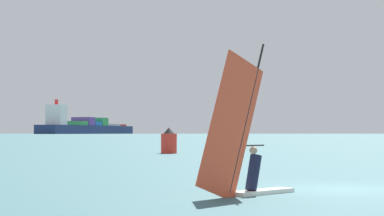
{
  "coord_description": "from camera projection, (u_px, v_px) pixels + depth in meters",
  "views": [
    {
      "loc": [
        -1.71,
        -21.19,
        1.71
      ],
      "look_at": [
        -6.36,
        13.07,
        2.95
      ],
      "focal_mm": 63.91,
      "sensor_mm": 36.0,
      "label": 1
    }
  ],
  "objects": [
    {
      "name": "ground_plane",
      "position": [
        342.0,
        189.0,
        20.69
      ],
      "size": [
        4000.0,
        4000.0,
        0.0
      ],
      "primitive_type": "plane",
      "color": "#386066"
    },
    {
      "name": "windsurfer",
      "position": [
        245.0,
        153.0,
        18.43
      ],
      "size": [
        2.5,
        3.15,
        4.31
      ],
      "rotation": [
        0.0,
        0.0,
        0.92
      ],
      "color": "white",
      "rests_on": "ground_plane"
    },
    {
      "name": "cargo_ship",
      "position": [
        87.0,
        127.0,
        859.61
      ],
      "size": [
        66.03,
        220.12,
        39.74
      ],
      "rotation": [
        0.0,
        0.0,
        1.39
      ],
      "color": "navy",
      "rests_on": "ground_plane"
    },
    {
      "name": "channel_buoy",
      "position": [
        169.0,
        142.0,
        55.55
      ],
      "size": [
        1.3,
        1.3,
        2.11
      ],
      "color": "red",
      "rests_on": "ground_plane"
    }
  ]
}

